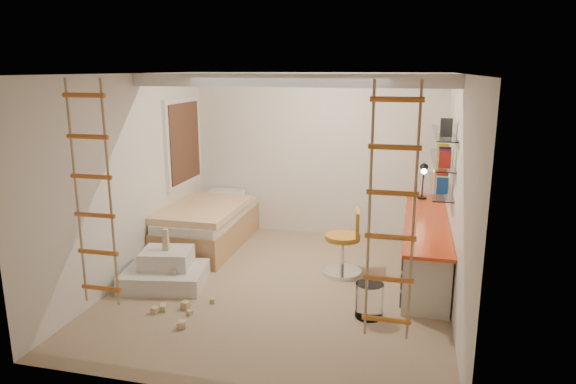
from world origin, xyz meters
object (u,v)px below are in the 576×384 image
(bed, at_px, (208,225))
(play_platform, at_px, (165,271))
(desk, at_px, (425,245))
(swivel_chair, at_px, (344,251))

(bed, bearing_deg, play_platform, -88.85)
(play_platform, bearing_deg, desk, 19.70)
(desk, distance_m, play_platform, 3.37)
(desk, relative_size, bed, 1.40)
(bed, height_order, swivel_chair, swivel_chair)
(swivel_chair, xyz_separation_m, play_platform, (-2.14, -0.86, -0.15))
(swivel_chair, distance_m, play_platform, 2.31)
(bed, xyz_separation_m, play_platform, (0.03, -1.50, -0.16))
(desk, height_order, play_platform, desk)
(desk, xyz_separation_m, play_platform, (-3.17, -1.13, -0.23))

